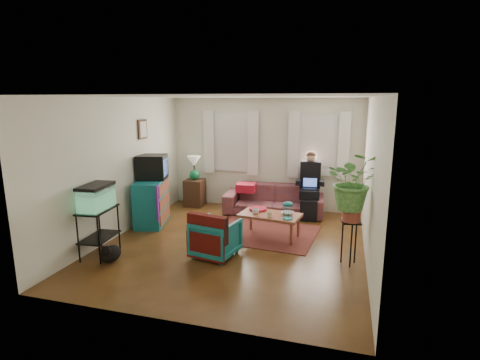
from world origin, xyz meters
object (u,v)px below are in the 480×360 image
(coffee_table, at_px, (270,226))
(side_table, at_px, (195,193))
(dresser, at_px, (152,202))
(aquarium_stand, at_px, (99,232))
(plant_stand, at_px, (350,243))
(sofa, at_px, (274,195))
(armchair, at_px, (216,236))

(coffee_table, bearing_deg, side_table, 151.62)
(dresser, height_order, aquarium_stand, dresser)
(side_table, distance_m, plant_stand, 4.39)
(side_table, height_order, aquarium_stand, aquarium_stand)
(coffee_table, bearing_deg, aquarium_stand, -139.65)
(sofa, distance_m, armchair, 2.66)
(dresser, relative_size, aquarium_stand, 1.30)
(armchair, bearing_deg, coffee_table, -111.67)
(aquarium_stand, relative_size, plant_stand, 1.13)
(plant_stand, bearing_deg, dresser, 166.38)
(dresser, bearing_deg, plant_stand, -28.85)
(aquarium_stand, relative_size, coffee_table, 0.72)
(side_table, height_order, dresser, dresser)
(aquarium_stand, bearing_deg, coffee_table, 26.34)
(dresser, distance_m, aquarium_stand, 1.73)
(plant_stand, bearing_deg, aquarium_stand, -169.07)
(side_table, height_order, coffee_table, side_table)
(aquarium_stand, bearing_deg, side_table, 78.22)
(aquarium_stand, distance_m, armchair, 1.93)
(aquarium_stand, bearing_deg, armchair, 9.84)
(sofa, relative_size, side_table, 3.42)
(armchair, bearing_deg, aquarium_stand, 26.60)
(sofa, height_order, armchair, sofa)
(plant_stand, bearing_deg, armchair, -173.13)
(side_table, bearing_deg, dresser, -102.72)
(plant_stand, bearing_deg, coffee_table, 150.10)
(dresser, xyz_separation_m, aquarium_stand, (-0.01, -1.73, -0.07))
(sofa, relative_size, armchair, 3.21)
(dresser, xyz_separation_m, coffee_table, (2.54, -0.14, -0.24))
(dresser, relative_size, coffee_table, 0.94)
(aquarium_stand, bearing_deg, plant_stand, 5.32)
(coffee_table, bearing_deg, sofa, 106.61)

